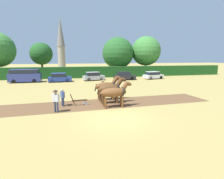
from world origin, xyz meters
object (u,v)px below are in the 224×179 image
at_px(tree_center_left, 41,54).
at_px(farmer_at_plow, 63,96).
at_px(farmer_beside_team, 103,87).
at_px(draft_horse_lead_right, 111,89).
at_px(tree_center_right, 146,51).
at_px(church_spire, 61,43).
at_px(farmer_onlooker_left, 56,99).
at_px(draft_horse_lead_left, 115,92).
at_px(parked_car_center_right, 153,75).
at_px(plow, 81,102).
at_px(parked_car_center_left, 93,76).
at_px(parked_car_center, 124,76).
at_px(parked_car_left, 60,78).
at_px(parked_van, 25,76).
at_px(tree_center, 118,53).
at_px(draft_horse_trail_left, 107,86).

relative_size(tree_center_left, farmer_at_plow, 4.89).
bearing_deg(farmer_beside_team, draft_horse_lead_right, -48.97).
bearing_deg(tree_center_right, church_spire, 131.54).
height_order(tree_center_right, farmer_onlooker_left, tree_center_right).
distance_m(draft_horse_lead_left, parked_car_center_right, 21.88).
distance_m(draft_horse_lead_left, farmer_beside_team, 4.56).
bearing_deg(plow, parked_car_center_left, 76.93).
xyz_separation_m(draft_horse_lead_left, farmer_beside_team, (-0.17, 4.56, -0.22)).
height_order(draft_horse_lead_left, parked_car_center, draft_horse_lead_left).
xyz_separation_m(tree_center_right, plow, (-17.59, -25.27, -5.48)).
height_order(tree_center_left, parked_car_left, tree_center_left).
bearing_deg(parked_van, plow, -63.62).
relative_size(farmer_at_plow, parked_van, 0.30).
relative_size(parked_van, parked_car_center, 1.17).
bearing_deg(farmer_beside_team, parked_van, 166.49).
distance_m(draft_horse_lead_right, parked_van, 20.41).
relative_size(tree_center_left, parked_car_left, 1.86).
height_order(draft_horse_lead_right, parked_car_center, draft_horse_lead_right).
xyz_separation_m(tree_center, plow, (-10.52, -25.63, -4.95)).
height_order(plow, parked_car_center_right, parked_car_center_right).
xyz_separation_m(plow, parked_van, (-8.33, 17.24, 0.83)).
bearing_deg(draft_horse_lead_left, farmer_onlooker_left, -177.42).
bearing_deg(parked_car_center_right, draft_horse_lead_right, -137.77).
height_order(farmer_at_plow, parked_car_center_right, farmer_at_plow).
relative_size(farmer_at_plow, farmer_beside_team, 0.86).
height_order(plow, farmer_beside_team, farmer_beside_team).
bearing_deg(draft_horse_trail_left, farmer_onlooker_left, -147.96).
relative_size(tree_center_right, farmer_beside_team, 5.21).
distance_m(draft_horse_lead_left, farmer_at_plow, 4.56).
xyz_separation_m(farmer_beside_team, parked_car_center, (6.70, 13.45, -0.32)).
bearing_deg(parked_van, parked_car_left, -6.98).
bearing_deg(parked_car_center, draft_horse_trail_left, -106.15).
relative_size(tree_center, church_spire, 0.51).
xyz_separation_m(farmer_beside_team, parked_car_center_right, (12.77, 13.33, -0.35)).
xyz_separation_m(farmer_at_plow, parked_car_center, (10.86, 16.64, -0.13)).
bearing_deg(tree_center_left, plow, -75.70).
bearing_deg(farmer_onlooker_left, plow, -20.35).
distance_m(draft_horse_trail_left, parked_car_center_left, 15.69).
height_order(draft_horse_lead_right, farmer_beside_team, draft_horse_lead_right).
bearing_deg(plow, church_spire, 92.21).
xyz_separation_m(tree_center_right, parked_van, (-25.92, -8.03, -4.65)).
xyz_separation_m(draft_horse_lead_right, draft_horse_trail_left, (-0.04, 1.39, 0.03)).
xyz_separation_m(farmer_onlooker_left, parked_car_left, (-0.64, 18.15, -0.29)).
xyz_separation_m(draft_horse_lead_right, parked_van, (-11.06, 17.16, -0.20)).
bearing_deg(tree_center, farmer_onlooker_left, -114.66).
xyz_separation_m(farmer_beside_team, parked_van, (-10.92, 13.99, 0.08)).
relative_size(draft_horse_lead_right, draft_horse_trail_left, 1.00).
xyz_separation_m(tree_center_left, parked_car_center_left, (10.23, -9.52, -4.31)).
bearing_deg(tree_center_left, church_spire, 81.25).
xyz_separation_m(tree_center_left, draft_horse_lead_right, (9.52, -26.57, -3.71)).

